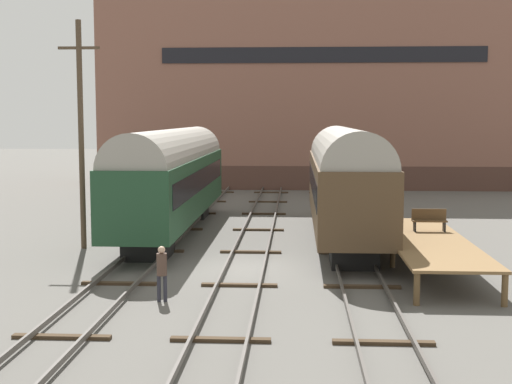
{
  "coord_description": "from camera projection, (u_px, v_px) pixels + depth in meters",
  "views": [
    {
      "loc": [
        1.94,
        -26.74,
        5.76
      ],
      "look_at": [
        0.0,
        6.91,
        2.2
      ],
      "focal_mm": 50.0,
      "sensor_mm": 36.0,
      "label": 1
    }
  ],
  "objects": [
    {
      "name": "ground_plane",
      "position": [
        246.0,
        268.0,
        27.27
      ],
      "size": [
        200.0,
        200.0,
        0.0
      ],
      "primitive_type": "plane",
      "color": "#56544F"
    },
    {
      "name": "track_left",
      "position": [
        138.0,
        263.0,
        27.49
      ],
      "size": [
        2.6,
        60.0,
        0.26
      ],
      "color": "#4C4742",
      "rests_on": "ground"
    },
    {
      "name": "track_middle",
      "position": [
        246.0,
        264.0,
        27.25
      ],
      "size": [
        2.6,
        60.0,
        0.26
      ],
      "color": "#4C4742",
      "rests_on": "ground"
    },
    {
      "name": "track_right",
      "position": [
        355.0,
        266.0,
        27.01
      ],
      "size": [
        2.6,
        60.0,
        0.26
      ],
      "color": "#4C4742",
      "rests_on": "ground"
    },
    {
      "name": "train_car_brown",
      "position": [
        345.0,
        177.0,
        32.69
      ],
      "size": [
        3.02,
        16.02,
        5.27
      ],
      "color": "black",
      "rests_on": "ground"
    },
    {
      "name": "train_car_green",
      "position": [
        172.0,
        174.0,
        34.94
      ],
      "size": [
        2.94,
        18.07,
        5.18
      ],
      "color": "black",
      "rests_on": "ground"
    },
    {
      "name": "station_platform",
      "position": [
        428.0,
        242.0,
        27.16
      ],
      "size": [
        2.95,
        11.35,
        1.11
      ],
      "color": "brown",
      "rests_on": "ground"
    },
    {
      "name": "bench",
      "position": [
        429.0,
        219.0,
        29.02
      ],
      "size": [
        1.4,
        0.4,
        0.91
      ],
      "color": "brown",
      "rests_on": "station_platform"
    },
    {
      "name": "person_worker",
      "position": [
        162.0,
        268.0,
        22.2
      ],
      "size": [
        0.32,
        0.32,
        1.76
      ],
      "color": "#282833",
      "rests_on": "ground"
    },
    {
      "name": "utility_pole",
      "position": [
        81.0,
        132.0,
        30.83
      ],
      "size": [
        1.8,
        0.24,
        9.89
      ],
      "color": "#473828",
      "rests_on": "ground"
    },
    {
      "name": "warehouse_building",
      "position": [
        320.0,
        72.0,
        60.22
      ],
      "size": [
        35.74,
        10.63,
        19.13
      ],
      "color": "#4F342A",
      "rests_on": "ground"
    }
  ]
}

